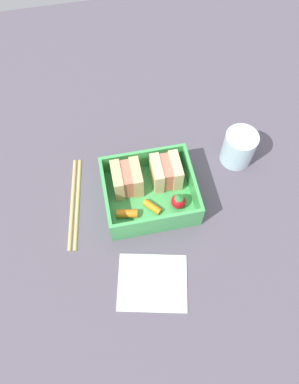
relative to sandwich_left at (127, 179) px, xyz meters
The scene contains 11 objects.
ground_plane 6.78cm from the sandwich_left, 37.33° to the right, with size 120.00×120.00×2.00cm, color #564E5B.
bento_tray 5.70cm from the sandwich_left, 37.33° to the right, with size 16.36×14.14×1.20cm, color #45AA57.
bento_rim 4.59cm from the sandwich_left, 37.33° to the right, with size 16.36×14.14×4.84cm.
sandwich_left is the anchor object (origin of this frame).
sandwich_center_left 7.28cm from the sandwich_left, ahead, with size 5.21×5.55×5.61cm.
carrot_stick_left 6.34cm from the sandwich_left, 100.31° to the right, with size 1.53×1.53×3.75cm, color orange.
carrot_stick_far_left 6.78cm from the sandwich_left, 57.41° to the right, with size 1.26×1.26×3.50cm, color orange.
strawberry_far_left 10.20cm from the sandwich_left, 33.85° to the right, with size 2.76×2.76×3.36cm.
chopstick_pair 10.96cm from the sandwich_left, behind, with size 4.64×18.84×0.70cm.
drinking_glass 22.42cm from the sandwich_left, ahead, with size 6.23×6.23×7.13cm, color silver.
folded_napkin 18.90cm from the sandwich_left, 86.82° to the right, with size 11.65×9.81×0.40cm, color silver.
Camera 1 is at (-6.17, -31.07, 63.18)cm, focal length 35.00 mm.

